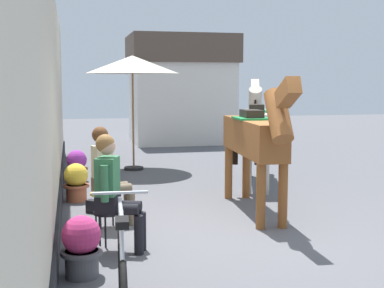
{
  "coord_description": "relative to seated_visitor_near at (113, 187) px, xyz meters",
  "views": [
    {
      "loc": [
        -2.2,
        -6.61,
        1.98
      ],
      "look_at": [
        -0.4,
        1.2,
        1.05
      ],
      "focal_mm": 49.61,
      "sensor_mm": 36.0,
      "label": 1
    }
  ],
  "objects": [
    {
      "name": "ground_plane",
      "position": [
        1.73,
        3.49,
        -0.78
      ],
      "size": [
        40.0,
        40.0,
        0.0
      ],
      "primitive_type": "plane",
      "color": "#56565B"
    },
    {
      "name": "satchel_bag",
      "position": [
        -0.13,
        1.91,
        -0.68
      ],
      "size": [
        0.29,
        0.27,
        0.2
      ],
      "primitive_type": "cube",
      "rotation": [
        0.0,
        0.0,
        2.47
      ],
      "color": "black",
      "rests_on": "ground_plane"
    },
    {
      "name": "leaning_bicycle",
      "position": [
        -0.09,
        -1.93,
        -0.38
      ],
      "size": [
        0.5,
        1.76,
        1.02
      ],
      "color": "black",
      "rests_on": "ground_plane"
    },
    {
      "name": "flower_planter_nearest",
      "position": [
        -0.39,
        -0.76,
        -0.44
      ],
      "size": [
        0.43,
        0.43,
        0.64
      ],
      "color": "#4C4C51",
      "rests_on": "ground_plane"
    },
    {
      "name": "flower_planter_farthest",
      "position": [
        -0.36,
        4.62,
        -0.44
      ],
      "size": [
        0.43,
        0.43,
        0.64
      ],
      "color": "brown",
      "rests_on": "ground_plane"
    },
    {
      "name": "pub_facade_wall",
      "position": [
        -0.81,
        1.99,
        0.76
      ],
      "size": [
        0.34,
        14.0,
        3.4
      ],
      "color": "beige",
      "rests_on": "ground_plane"
    },
    {
      "name": "saddled_horse_near",
      "position": [
        2.23,
        1.36,
        0.38
      ],
      "size": [
        0.59,
        3.0,
        2.06
      ],
      "color": "brown",
      "rests_on": "ground_plane"
    },
    {
      "name": "saddled_horse_far",
      "position": [
        3.09,
        3.71,
        0.38
      ],
      "size": [
        1.22,
        2.88,
        2.06
      ],
      "color": "#B2A899",
      "rests_on": "ground_plane"
    },
    {
      "name": "seated_visitor_far",
      "position": [
        0.01,
        1.13,
        0.0
      ],
      "size": [
        0.61,
        0.48,
        1.39
      ],
      "color": "gold",
      "rests_on": "ground_plane"
    },
    {
      "name": "flower_planter_inner_far",
      "position": [
        -0.4,
        2.83,
        -0.44
      ],
      "size": [
        0.43,
        0.43,
        0.64
      ],
      "color": "#A85638",
      "rests_on": "ground_plane"
    },
    {
      "name": "seated_visitor_near",
      "position": [
        0.0,
        0.0,
        0.0
      ],
      "size": [
        0.61,
        0.49,
        1.39
      ],
      "color": "black",
      "rests_on": "ground_plane"
    },
    {
      "name": "distant_cottage",
      "position": [
        3.13,
        11.06,
        1.02
      ],
      "size": [
        3.4,
        2.6,
        3.5
      ],
      "color": "silver",
      "rests_on": "ground_plane"
    },
    {
      "name": "cafe_parasol",
      "position": [
        0.92,
        5.84,
        1.59
      ],
      "size": [
        2.1,
        2.1,
        2.58
      ],
      "color": "black",
      "rests_on": "ground_plane"
    }
  ]
}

